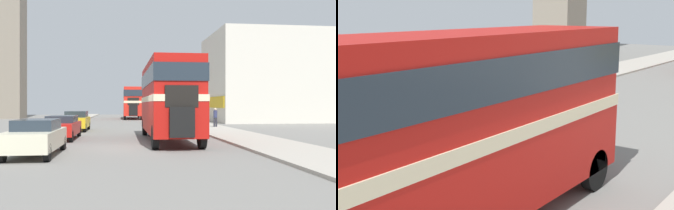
% 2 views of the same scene
% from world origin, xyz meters
% --- Properties ---
extents(double_decker_bus, '(2.42, 9.82, 4.21)m').
position_xyz_m(double_decker_bus, '(2.12, 3.15, 2.51)').
color(double_decker_bus, '#B2140F').
rests_on(double_decker_bus, ground_plane).
extents(car_parked_mid, '(1.73, 4.60, 1.36)m').
position_xyz_m(car_parked_mid, '(-3.85, 4.83, 0.72)').
color(car_parked_mid, red).
rests_on(car_parked_mid, ground_plane).
extents(car_parked_far, '(1.74, 4.15, 1.50)m').
position_xyz_m(car_parked_far, '(-3.86, 11.83, 0.77)').
color(car_parked_far, gold).
rests_on(car_parked_far, ground_plane).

